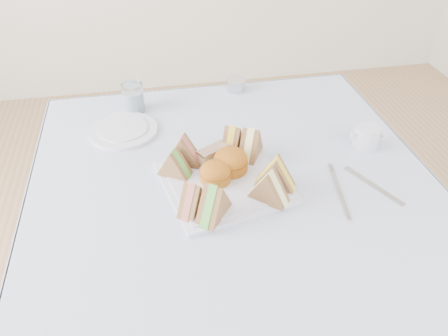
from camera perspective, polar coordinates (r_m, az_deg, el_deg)
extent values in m
cube|color=brown|center=(1.38, 0.97, -13.48)|extent=(0.90, 0.90, 0.74)
cube|color=#B4BAC4|center=(1.11, 1.17, -1.41)|extent=(1.02, 1.02, 0.01)
cube|color=silver|center=(1.09, 0.00, -1.83)|extent=(0.34, 0.34, 0.01)
cylinder|color=#A8551B|center=(1.07, -1.12, -0.61)|extent=(0.09, 0.09, 0.05)
cylinder|color=#A8551B|center=(1.10, 0.85, 0.93)|extent=(0.12, 0.12, 0.06)
cube|color=#C6AE89|center=(1.14, -1.46, 1.81)|extent=(0.09, 0.07, 0.04)
cylinder|color=silver|center=(1.32, -13.00, 4.80)|extent=(0.20, 0.20, 0.01)
cylinder|color=white|center=(1.40, -11.75, 9.01)|extent=(0.07, 0.07, 0.09)
cylinder|color=#BBBBC0|center=(1.50, 1.59, 10.71)|extent=(0.08, 0.08, 0.04)
cube|color=#BBBBC0|center=(1.15, 18.90, -2.19)|extent=(0.09, 0.17, 0.00)
cube|color=#BBBBC0|center=(1.10, 14.98, -3.39)|extent=(0.04, 0.17, 0.00)
cylinder|color=silver|center=(1.27, 18.10, 3.88)|extent=(0.07, 0.07, 0.06)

